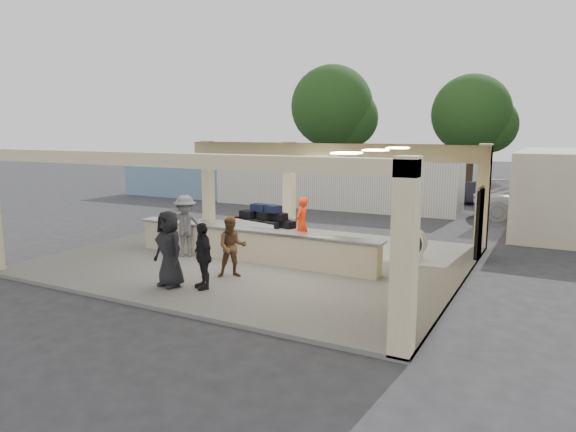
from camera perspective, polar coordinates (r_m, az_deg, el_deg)
The scene contains 16 objects.
ground at distance 15.99m, azimuth -3.12°, elevation -4.92°, with size 120.00×120.00×0.00m, color #27272A.
pavilion at distance 16.17m, azimuth -1.30°, elevation 0.14°, with size 12.01×10.00×3.55m.
baggage_counter at distance 15.44m, azimuth -4.11°, elevation -3.21°, with size 8.20×0.58×0.98m.
luggage_cart at distance 17.70m, azimuth -2.79°, elevation -0.73°, with size 2.65×2.02×1.37m.
drum_fan at distance 15.86m, azimuth 13.53°, elevation -2.91°, with size 0.94×0.50×1.01m.
baggage_handler at distance 16.62m, azimuth 1.52°, elevation -0.90°, with size 0.64×0.35×1.76m, color red.
passenger_a at distance 13.71m, azimuth -6.24°, elevation -3.44°, with size 0.79×0.35×1.63m, color brown.
passenger_b at distance 12.81m, azimuth -9.45°, elevation -4.37°, with size 0.97×0.35×1.66m, color black.
passenger_c at distance 16.15m, azimuth -11.34°, elevation -1.10°, with size 1.24×0.43×1.92m, color #505055.
passenger_d at distance 13.12m, azimuth -13.07°, elevation -3.57°, with size 0.94×0.38×1.92m, color black.
car_white_a at distance 25.58m, azimuth 26.15°, elevation 1.29°, with size 2.55×5.39×1.54m, color white.
car_dark at distance 29.37m, azimuth 21.20°, elevation 2.30°, with size 1.36×3.86×1.29m, color black.
container_white at distance 27.02m, azimuth 5.05°, elevation 3.93°, with size 12.86×2.57×2.79m, color white.
container_blue at distance 31.52m, azimuth -9.59°, elevation 4.46°, with size 10.04×2.41×2.61m, color #6F92B2.
tree_left at distance 40.60m, azimuth 5.40°, elevation 11.67°, with size 6.60×6.30×9.00m.
tree_mid at distance 39.82m, azimuth 20.17°, elevation 10.29°, with size 6.00×5.60×8.00m.
Camera 1 is at (8.06, -13.23, 3.95)m, focal length 32.00 mm.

